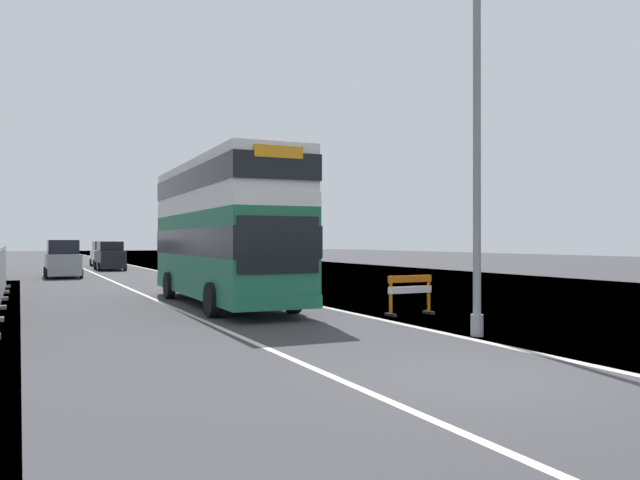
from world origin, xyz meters
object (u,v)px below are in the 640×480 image
(car_oncoming_near, at_px, (63,260))
(car_receding_far, at_px, (104,254))
(roadworks_barrier, at_px, (410,290))
(lamppost_foreground, at_px, (477,157))
(car_receding_mid, at_px, (110,257))
(double_decker_bus, at_px, (223,230))

(car_oncoming_near, distance_m, car_receding_far, 17.26)
(roadworks_barrier, relative_size, car_receding_far, 0.33)
(lamppost_foreground, xyz_separation_m, car_receding_mid, (-3.35, 37.71, -3.10))
(car_oncoming_near, bearing_deg, double_decker_bus, -78.59)
(lamppost_foreground, distance_m, roadworks_barrier, 5.42)
(double_decker_bus, xyz_separation_m, car_oncoming_near, (-3.94, 19.52, -1.53))
(roadworks_barrier, xyz_separation_m, car_receding_mid, (-4.27, 33.57, 0.28))
(double_decker_bus, height_order, roadworks_barrier, double_decker_bus)
(double_decker_bus, relative_size, car_receding_mid, 2.53)
(double_decker_bus, relative_size, car_receding_far, 2.45)
(double_decker_bus, relative_size, car_oncoming_near, 2.53)
(double_decker_bus, relative_size, lamppost_foreground, 1.27)
(roadworks_barrier, relative_size, car_receding_mid, 0.35)
(car_receding_mid, bearing_deg, car_oncoming_near, -113.14)
(roadworks_barrier, bearing_deg, car_receding_mid, 97.25)
(lamppost_foreground, relative_size, car_oncoming_near, 2.00)
(lamppost_foreground, height_order, car_receding_mid, lamppost_foreground)
(double_decker_bus, distance_m, car_receding_far, 36.29)
(lamppost_foreground, bearing_deg, roadworks_barrier, 77.42)
(roadworks_barrier, distance_m, car_oncoming_near, 26.05)
(car_oncoming_near, bearing_deg, roadworks_barrier, -72.05)
(roadworks_barrier, distance_m, car_receding_far, 41.69)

